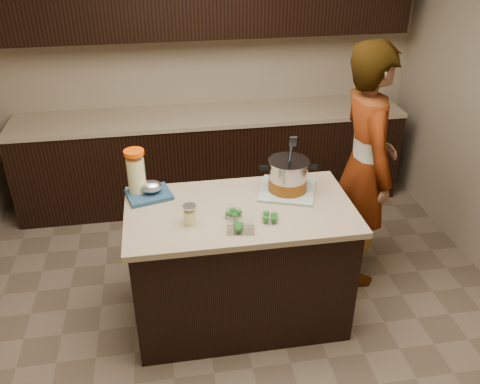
% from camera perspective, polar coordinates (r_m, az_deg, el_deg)
% --- Properties ---
extents(ground_plane, '(4.00, 4.00, 0.00)m').
position_cam_1_polar(ground_plane, '(3.79, -0.00, -13.52)').
color(ground_plane, brown).
rests_on(ground_plane, ground).
extents(room_shell, '(4.04, 4.04, 2.72)m').
position_cam_1_polar(room_shell, '(2.89, -0.00, 12.03)').
color(room_shell, tan).
rests_on(room_shell, ground).
extents(back_cabinets, '(3.60, 0.63, 2.33)m').
position_cam_1_polar(back_cabinets, '(4.78, -3.46, 9.43)').
color(back_cabinets, black).
rests_on(back_cabinets, ground).
extents(island, '(1.46, 0.81, 0.90)m').
position_cam_1_polar(island, '(3.49, -0.00, -8.11)').
color(island, black).
rests_on(island, ground).
extents(dish_towel, '(0.46, 0.46, 0.02)m').
position_cam_1_polar(dish_towel, '(3.43, 5.33, 0.19)').
color(dish_towel, '#557C53').
rests_on(dish_towel, island).
extents(stock_pot, '(0.38, 0.31, 0.39)m').
position_cam_1_polar(stock_pot, '(3.38, 5.41, 1.67)').
color(stock_pot, '#B7B7BC').
rests_on(stock_pot, dish_towel).
extents(lemonade_pitcher, '(0.13, 0.13, 0.32)m').
position_cam_1_polar(lemonade_pitcher, '(3.38, -11.56, 1.89)').
color(lemonade_pitcher, '#F1F193').
rests_on(lemonade_pitcher, island).
extents(mason_jar, '(0.11, 0.11, 0.14)m').
position_cam_1_polar(mason_jar, '(3.07, -5.65, -2.60)').
color(mason_jar, '#F1F193').
rests_on(mason_jar, island).
extents(broccoli_tub_left, '(0.13, 0.13, 0.05)m').
position_cam_1_polar(broccoli_tub_left, '(3.13, -0.71, -2.52)').
color(broccoli_tub_left, silver).
rests_on(broccoli_tub_left, island).
extents(broccoli_tub_right, '(0.13, 0.13, 0.05)m').
position_cam_1_polar(broccoli_tub_right, '(3.10, 3.40, -2.91)').
color(broccoli_tub_right, silver).
rests_on(broccoli_tub_right, island).
extents(broccoli_tub_rect, '(0.18, 0.14, 0.06)m').
position_cam_1_polar(broccoli_tub_rect, '(3.01, 0.07, -3.88)').
color(broccoli_tub_rect, silver).
rests_on(broccoli_tub_rect, island).
extents(blue_tray, '(0.33, 0.29, 0.11)m').
position_cam_1_polar(blue_tray, '(3.40, -10.07, 0.04)').
color(blue_tray, navy).
rests_on(blue_tray, island).
extents(person, '(0.47, 0.69, 1.84)m').
position_cam_1_polar(person, '(3.80, 13.82, 2.67)').
color(person, gray).
rests_on(person, ground).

